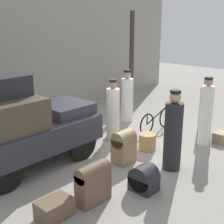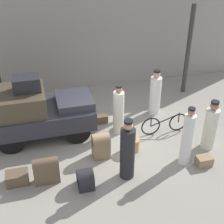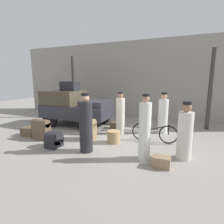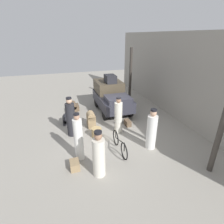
{
  "view_description": "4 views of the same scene",
  "coord_description": "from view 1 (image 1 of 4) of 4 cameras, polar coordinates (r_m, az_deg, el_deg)",
  "views": [
    {
      "loc": [
        -5.63,
        -5.14,
        3.34
      ],
      "look_at": [
        0.2,
        0.2,
        0.95
      ],
      "focal_mm": 50.0,
      "sensor_mm": 36.0,
      "label": 1
    },
    {
      "loc": [
        -1.97,
        -8.01,
        6.13
      ],
      "look_at": [
        0.2,
        0.2,
        0.95
      ],
      "focal_mm": 50.0,
      "sensor_mm": 36.0,
      "label": 2
    },
    {
      "loc": [
        2.89,
        -6.29,
        2.25
      ],
      "look_at": [
        0.2,
        0.2,
        0.95
      ],
      "focal_mm": 28.0,
      "sensor_mm": 36.0,
      "label": 3
    },
    {
      "loc": [
        7.45,
        -2.08,
        4.31
      ],
      "look_at": [
        0.2,
        0.2,
        0.95
      ],
      "focal_mm": 28.0,
      "sensor_mm": 36.0,
      "label": 4
    }
  ],
  "objects": [
    {
      "name": "truck",
      "position": [
        7.36,
        -16.42,
        -2.85
      ],
      "size": [
        3.3,
        1.67,
        1.72
      ],
      "color": "black",
      "rests_on": "ground"
    },
    {
      "name": "trunk_umber_medium",
      "position": [
        9.01,
        -5.0,
        -4.01
      ],
      "size": [
        0.48,
        0.25,
        0.29
      ],
      "color": "brown",
      "rests_on": "ground"
    },
    {
      "name": "suitcase_black_upright",
      "position": [
        5.74,
        -10.5,
        -16.98
      ],
      "size": [
        0.6,
        0.41,
        0.35
      ],
      "color": "brown",
      "rests_on": "ground"
    },
    {
      "name": "trunk_on_truck_roof",
      "position": [
        7.02,
        -18.24,
        4.51
      ],
      "size": [
        0.82,
        0.59,
        0.45
      ],
      "color": "#232328",
      "rests_on": "truck"
    },
    {
      "name": "porter_standing_middle",
      "position": [
        8.64,
        0.18,
        -0.2
      ],
      "size": [
        0.36,
        0.36,
        1.76
      ],
      "color": "silver",
      "rests_on": "ground"
    },
    {
      "name": "porter_carrying_trunk",
      "position": [
        9.85,
        16.83,
        0.86
      ],
      "size": [
        0.41,
        0.41,
        1.66
      ],
      "color": "silver",
      "rests_on": "ground"
    },
    {
      "name": "canopy_pillar_right",
      "position": [
        12.39,
        3.61,
        9.68
      ],
      "size": [
        0.18,
        0.18,
        3.61
      ],
      "color": "#38332D",
      "rests_on": "ground"
    },
    {
      "name": "trunk_barrel_dark",
      "position": [
        5.94,
        -3.46,
        -12.65
      ],
      "size": [
        0.69,
        0.3,
        0.79
      ],
      "color": "brown",
      "rests_on": "ground"
    },
    {
      "name": "suitcase_small_leather",
      "position": [
        6.42,
        5.87,
        -12.15
      ],
      "size": [
        0.42,
        0.51,
        0.55
      ],
      "color": "#232328",
      "rests_on": "ground"
    },
    {
      "name": "conductor_in_dark_uniform",
      "position": [
        7.13,
        11.1,
        -3.94
      ],
      "size": [
        0.41,
        0.41,
        1.86
      ],
      "color": "#232328",
      "rests_on": "ground"
    },
    {
      "name": "suitcase_tan_flat",
      "position": [
        7.45,
        2.17,
        -6.19
      ],
      "size": [
        0.52,
        0.39,
        0.81
      ],
      "color": "#937A56",
      "rests_on": "ground"
    },
    {
      "name": "bicycle",
      "position": [
        9.63,
        8.16,
        -1.5
      ],
      "size": [
        1.66,
        0.04,
        0.7
      ],
      "color": "black",
      "rests_on": "ground"
    },
    {
      "name": "porter_with_bicycle",
      "position": [
        8.7,
        16.81,
        -0.38
      ],
      "size": [
        0.33,
        0.33,
        1.88
      ],
      "color": "white",
      "rests_on": "ground"
    },
    {
      "name": "station_building_facade",
      "position": [
        10.85,
        -16.27,
        10.4
      ],
      "size": [
        16.0,
        0.15,
        4.5
      ],
      "color": "gray",
      "rests_on": "ground"
    },
    {
      "name": "porter_lifting_near_truck",
      "position": [
        10.37,
        2.78,
        2.55
      ],
      "size": [
        0.41,
        0.41,
        1.73
      ],
      "color": "white",
      "rests_on": "ground"
    },
    {
      "name": "ground_plane",
      "position": [
        8.32,
        0.09,
        -6.84
      ],
      "size": [
        30.0,
        30.0,
        0.0
      ],
      "primitive_type": "plane",
      "color": "gray"
    },
    {
      "name": "trunk_large_brown",
      "position": [
        9.28,
        19.25,
        -4.31
      ],
      "size": [
        0.46,
        0.32,
        0.29
      ],
      "color": "#937A56",
      "rests_on": "ground"
    },
    {
      "name": "wicker_basket",
      "position": [
        8.29,
        6.48,
        -5.41
      ],
      "size": [
        0.46,
        0.46,
        0.43
      ],
      "color": "tan",
      "rests_on": "ground"
    }
  ]
}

